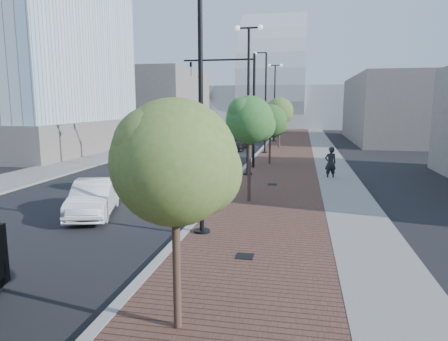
# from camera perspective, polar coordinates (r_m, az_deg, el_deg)

# --- Properties ---
(sidewalk) EXTENTS (7.00, 140.00, 0.12)m
(sidewalk) POSITION_cam_1_polar(r_m,az_deg,el_deg) (43.41, 10.34, 3.27)
(sidewalk) COLOR #4C2D23
(sidewalk) RESTS_ON ground
(concrete_strip) EXTENTS (2.40, 140.00, 0.13)m
(concrete_strip) POSITION_cam_1_polar(r_m,az_deg,el_deg) (43.46, 13.90, 3.16)
(concrete_strip) COLOR slate
(concrete_strip) RESTS_ON ground
(curb) EXTENTS (0.30, 140.00, 0.14)m
(curb) POSITION_cam_1_polar(r_m,az_deg,el_deg) (43.58, 5.73, 3.41)
(curb) COLOR gray
(curb) RESTS_ON ground
(west_sidewalk) EXTENTS (4.00, 140.00, 0.12)m
(west_sidewalk) POSITION_cam_1_polar(r_m,az_deg,el_deg) (46.59, -10.43, 3.67)
(west_sidewalk) COLOR slate
(west_sidewalk) RESTS_ON ground
(white_sedan) EXTENTS (2.79, 4.66, 1.45)m
(white_sedan) POSITION_cam_1_polar(r_m,az_deg,el_deg) (17.54, -17.98, -3.70)
(white_sedan) COLOR silver
(white_sedan) RESTS_ON ground
(dark_car_mid) EXTENTS (3.29, 4.88, 1.24)m
(dark_car_mid) POSITION_cam_1_polar(r_m,az_deg,el_deg) (41.40, -2.42, 3.90)
(dark_car_mid) COLOR black
(dark_car_mid) RESTS_ON ground
(dark_car_far) EXTENTS (2.07, 5.03, 1.46)m
(dark_car_far) POSITION_cam_1_polar(r_m,az_deg,el_deg) (40.97, 1.67, 4.00)
(dark_car_far) COLOR black
(dark_car_far) RESTS_ON ground
(pedestrian) EXTENTS (0.85, 0.69, 2.01)m
(pedestrian) POSITION_cam_1_polar(r_m,az_deg,el_deg) (25.38, 14.85, 1.01)
(pedestrian) COLOR black
(pedestrian) RESTS_ON ground
(streetlight_1) EXTENTS (1.44, 0.56, 9.21)m
(streetlight_1) POSITION_cam_1_polar(r_m,az_deg,el_deg) (13.62, -3.76, 8.48)
(streetlight_1) COLOR black
(streetlight_1) RESTS_ON ground
(streetlight_2) EXTENTS (1.72, 0.56, 9.28)m
(streetlight_2) POSITION_cam_1_polar(r_m,az_deg,el_deg) (25.40, 3.46, 9.95)
(streetlight_2) COLOR black
(streetlight_2) RESTS_ON ground
(streetlight_3) EXTENTS (1.44, 0.56, 9.21)m
(streetlight_3) POSITION_cam_1_polar(r_m,az_deg,el_deg) (37.33, 5.73, 8.99)
(streetlight_3) COLOR black
(streetlight_3) RESTS_ON ground
(streetlight_4) EXTENTS (1.72, 0.56, 9.28)m
(streetlight_4) POSITION_cam_1_polar(r_m,az_deg,el_deg) (49.29, 7.18, 9.60)
(streetlight_4) COLOR black
(streetlight_4) RESTS_ON ground
(traffic_mast) EXTENTS (5.09, 0.20, 8.00)m
(traffic_mast) POSITION_cam_1_polar(r_m,az_deg,el_deg) (28.49, 2.44, 10.22)
(traffic_mast) COLOR black
(traffic_mast) RESTS_ON ground
(tree_0) EXTENTS (2.46, 2.42, 4.68)m
(tree_0) POSITION_cam_1_polar(r_m,az_deg,el_deg) (7.63, -6.64, 1.09)
(tree_0) COLOR #382619
(tree_0) RESTS_ON ground
(tree_1) EXTENTS (2.25, 2.18, 4.95)m
(tree_1) POSITION_cam_1_polar(r_m,az_deg,el_deg) (18.36, 3.81, 7.13)
(tree_1) COLOR #382619
(tree_1) RESTS_ON ground
(tree_2) EXTENTS (2.53, 2.51, 4.57)m
(tree_2) POSITION_cam_1_polar(r_m,az_deg,el_deg) (30.31, 6.66, 6.94)
(tree_2) COLOR #382619
(tree_2) RESTS_ON ground
(tree_3) EXTENTS (2.84, 2.84, 5.26)m
(tree_3) POSITION_cam_1_polar(r_m,az_deg,el_deg) (42.27, 7.93, 8.29)
(tree_3) COLOR #382619
(tree_3) RESTS_ON ground
(tower_podium) EXTENTS (19.00, 19.00, 3.00)m
(tower_podium) POSITION_cam_1_polar(r_m,az_deg,el_deg) (45.02, -27.52, 4.42)
(tower_podium) COLOR #625D58
(tower_podium) RESTS_ON ground
(convention_center) EXTENTS (50.00, 30.00, 50.00)m
(convention_center) POSITION_cam_1_polar(r_m,az_deg,el_deg) (88.39, 7.22, 10.22)
(convention_center) COLOR #A8AEB2
(convention_center) RESTS_ON ground
(commercial_block_nw) EXTENTS (14.00, 20.00, 10.00)m
(commercial_block_nw) POSITION_cam_1_polar(r_m,az_deg,el_deg) (67.56, -9.93, 9.60)
(commercial_block_nw) COLOR #69635E
(commercial_block_nw) RESTS_ON ground
(commercial_block_ne) EXTENTS (12.00, 22.00, 8.00)m
(commercial_block_ne) POSITION_cam_1_polar(r_m,az_deg,el_deg) (54.53, 23.99, 7.98)
(commercial_block_ne) COLOR #625C58
(commercial_block_ne) RESTS_ON ground
(utility_cover_1) EXTENTS (0.50, 0.50, 0.02)m
(utility_cover_1) POSITION_cam_1_polar(r_m,az_deg,el_deg) (12.11, 2.97, -12.04)
(utility_cover_1) COLOR black
(utility_cover_1) RESTS_ON sidewalk
(utility_cover_2) EXTENTS (0.50, 0.50, 0.02)m
(utility_cover_2) POSITION_cam_1_polar(r_m,az_deg,el_deg) (22.66, 6.86, -1.95)
(utility_cover_2) COLOR black
(utility_cover_2) RESTS_ON sidewalk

